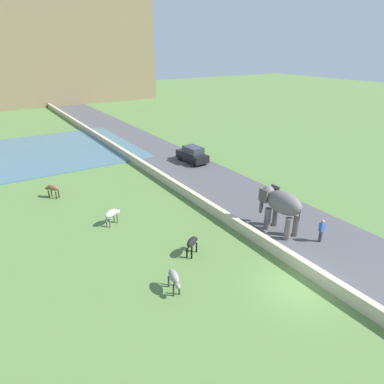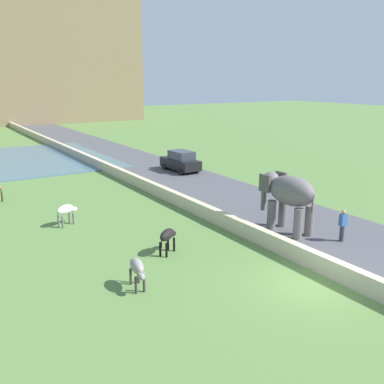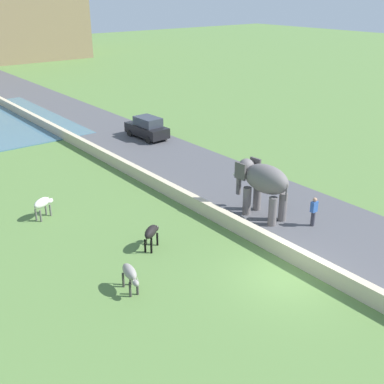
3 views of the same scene
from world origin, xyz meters
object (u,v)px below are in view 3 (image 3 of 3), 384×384
at_px(cow_black, 151,232).
at_px(cow_white, 43,203).
at_px(person_beside_elephant, 314,211).
at_px(elephant, 263,181).
at_px(cow_grey, 130,274).
at_px(car_black, 147,128).

bearing_deg(cow_black, cow_white, 113.39).
xyz_separation_m(cow_white, cow_black, (2.71, -6.27, 0.00)).
relative_size(person_beside_elephant, cow_white, 1.18).
xyz_separation_m(elephant, cow_black, (-6.49, 0.81, -1.20)).
xyz_separation_m(elephant, cow_grey, (-9.11, -1.58, -1.20)).
height_order(person_beside_elephant, cow_white, person_beside_elephant).
distance_m(car_black, cow_white, 15.16).
distance_m(person_beside_elephant, cow_black, 8.40).
relative_size(person_beside_elephant, car_black, 0.40).
height_order(car_black, cow_black, car_black).
distance_m(elephant, cow_grey, 9.33).
xyz_separation_m(person_beside_elephant, cow_grey, (-10.34, 0.91, -0.04)).
bearing_deg(car_black, person_beside_elephant, -96.03).
relative_size(car_black, cow_white, 2.94).
bearing_deg(person_beside_elephant, car_black, 83.97).
bearing_deg(cow_white, person_beside_elephant, -42.49).
bearing_deg(cow_black, cow_grey, -137.70).
bearing_deg(person_beside_elephant, elephant, 116.38).
height_order(elephant, cow_grey, elephant).
relative_size(elephant, cow_grey, 2.47).
bearing_deg(car_black, cow_black, -122.72).
height_order(elephant, car_black, elephant).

